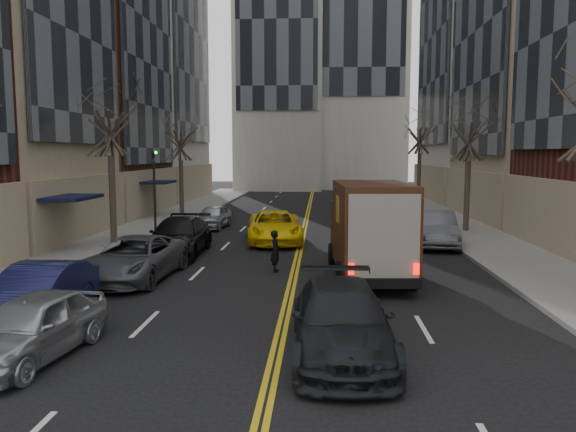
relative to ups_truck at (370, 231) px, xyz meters
name	(u,v)px	position (x,y,z in m)	size (l,w,h in m)	color
sidewalk_left	(154,225)	(-11.62, 13.46, -1.61)	(4.00, 66.00, 0.15)	slate
sidewalk_right	(460,227)	(6.38, 13.46, -1.61)	(4.00, 66.00, 0.15)	slate
tree_lf_mid	(109,103)	(-11.42, 6.46, 4.92)	(3.20, 3.20, 8.91)	#382D23
tree_lf_far	(180,128)	(-11.42, 19.46, 4.34)	(3.20, 3.20, 8.12)	#382D23
tree_rt_mid	(470,118)	(6.18, 11.46, 4.49)	(3.20, 3.20, 8.32)	#382D23
tree_rt_far	(420,122)	(6.18, 26.46, 5.06)	(3.20, 3.20, 9.11)	#382D23
traffic_signal	(154,183)	(-10.02, 8.46, 1.14)	(0.29, 0.26, 4.70)	black
ups_truck	(370,231)	(0.00, 0.00, 0.00)	(2.77, 6.21, 3.33)	black
observer_sedan	(341,321)	(-1.23, -7.44, -0.93)	(2.27, 5.23, 1.50)	black
taxi	(275,227)	(-3.91, 7.69, -0.92)	(2.53, 5.49, 1.53)	yellow
pedestrian	(276,251)	(-3.32, 0.94, -0.92)	(0.56, 0.37, 1.53)	black
parked_lf_a	(32,327)	(-7.72, -8.08, -0.98)	(1.64, 4.08, 1.39)	#A7ABAF
parked_lf_b	(38,293)	(-8.92, -5.47, -0.95)	(1.55, 4.44, 1.46)	#111438
parked_lf_c	(134,259)	(-8.05, -0.62, -0.95)	(2.43, 5.27, 1.47)	#4B4D53
parked_lf_d	(178,237)	(-7.72, 4.10, -0.90)	(2.19, 5.40, 1.57)	black
parked_lf_e	(213,217)	(-7.90, 12.66, -1.02)	(1.56, 3.89, 1.32)	#A9ADB1
parked_rt_a	(435,229)	(3.68, 7.14, -0.87)	(1.71, 4.91, 1.62)	#52545B
parked_rt_b	(385,208)	(2.48, 17.10, -0.89)	(2.61, 5.66, 1.57)	#9CA0A4
parked_rt_c	(373,198)	(2.48, 25.88, -0.95)	(2.05, 5.04, 1.46)	black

